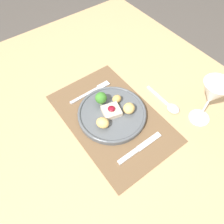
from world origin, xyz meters
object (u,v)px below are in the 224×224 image
Objects in this scene: dinner_plate at (112,112)px; fork at (93,91)px; wine_glass_near at (212,95)px; knife at (137,150)px; spoon at (170,106)px.

dinner_plate reaches higher than fork.
fork is 0.97× the size of wine_glass_near.
knife is (0.17, -0.02, -0.01)m from dinner_plate.
spoon is at bearing 107.02° from knife.
knife reaches higher than fork.
knife is 0.31m from wine_glass_near.
knife is at bearing -97.75° from wine_glass_near.
dinner_plate is 1.35× the size of wine_glass_near.
wine_glass_near reaches higher than knife.
fork is 0.32m from knife.
wine_glass_near is at bearing 38.15° from fork.
dinner_plate is at bearing 174.08° from knife.
knife is 1.08× the size of spoon.
knife is 0.97× the size of wine_glass_near.
fork is 0.46m from wine_glass_near.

